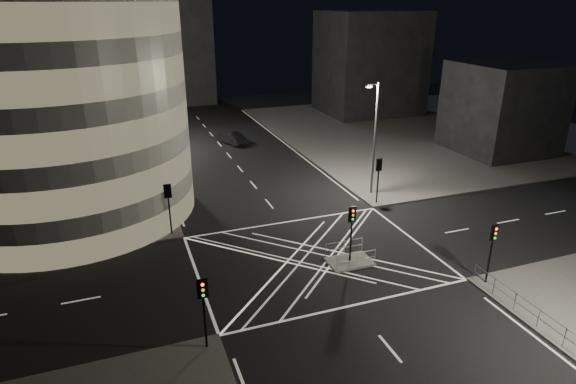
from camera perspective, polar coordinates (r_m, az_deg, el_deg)
name	(u,v)px	position (r m, az deg, el deg)	size (l,w,h in m)	color
ground	(314,257)	(33.66, 3.08, -7.74)	(120.00, 120.00, 0.00)	black
sidewalk_far_right	(432,129)	(69.50, 16.66, 7.15)	(42.00, 42.00, 0.15)	#484643
central_island	(350,262)	(33.21, 7.31, -8.19)	(3.00, 2.00, 0.15)	slate
office_block_rear	(16,48)	(69.83, -29.51, 14.66)	(24.00, 16.00, 22.00)	gray
building_right_far	(369,63)	(77.27, 9.63, 14.87)	(14.00, 12.00, 15.00)	black
building_right_near	(502,108)	(60.88, 24.04, 9.12)	(10.00, 10.00, 10.00)	black
building_far_end	(156,49)	(85.54, -15.41, 15.98)	(18.00, 8.00, 18.00)	black
tree_a	(140,174)	(37.90, -17.13, 2.00)	(4.16, 4.16, 6.62)	black
tree_b	(134,148)	(43.50, -17.76, 5.03)	(5.26, 5.26, 7.67)	black
tree_c	(131,136)	(49.43, -18.11, 6.30)	(3.66, 3.66, 6.24)	black
tree_d	(127,118)	(55.14, -18.52, 8.34)	(4.77, 4.77, 7.39)	black
tree_e	(125,109)	(61.06, -18.77, 9.29)	(3.70, 3.70, 6.54)	black
traffic_signal_fl	(168,200)	(36.44, -13.99, -0.90)	(0.55, 0.22, 4.00)	black
traffic_signal_nl	(203,301)	(24.44, -10.00, -12.57)	(0.55, 0.22, 4.00)	black
traffic_signal_fr	(379,172)	(41.71, 10.68, 2.29)	(0.55, 0.22, 4.00)	black
traffic_signal_nr	(492,243)	(31.77, 23.07, -5.56)	(0.55, 0.22, 4.00)	black
traffic_signal_island	(352,224)	(31.90, 7.56, -3.76)	(0.55, 0.22, 4.00)	black
street_lamp_left_near	(149,147)	(40.46, -16.12, 5.10)	(1.25, 0.25, 10.00)	slate
street_lamp_left_far	(135,105)	(57.96, -17.69, 9.81)	(1.25, 0.25, 10.00)	slate
street_lamp_right_far	(374,136)	(43.06, 10.19, 6.61)	(1.25, 0.25, 10.00)	slate
railing_near_right	(551,327)	(29.47, 28.73, -13.87)	(0.06, 11.70, 1.10)	slate
railing_island_south	(356,260)	(32.22, 8.10, -7.96)	(2.80, 0.06, 1.10)	slate
railing_island_north	(344,248)	(33.61, 6.67, -6.55)	(2.80, 0.06, 1.10)	slate
sedan	(232,138)	(60.19, -6.70, 6.38)	(1.54, 4.42, 1.46)	black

